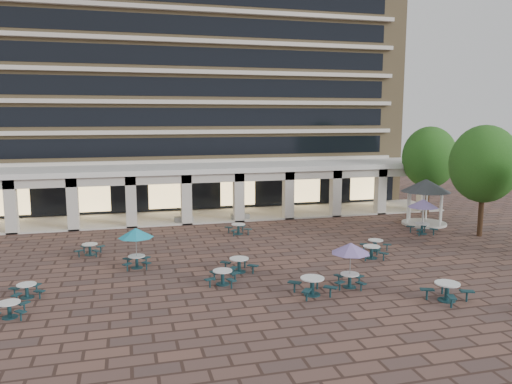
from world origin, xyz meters
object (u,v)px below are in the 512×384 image
planter_left (184,216)px  planter_right (240,214)px  picnic_table_1 (312,285)px  gazebo (426,191)px  picnic_table_0 (9,308)px  picnic_table_2 (447,290)px

planter_left → planter_right: planter_left is taller
picnic_table_1 → gazebo: (14.25, 12.57, 2.18)m
gazebo → picnic_table_0: bearing=-156.7°
picnic_table_0 → picnic_table_2: size_ratio=0.68×
picnic_table_1 → planter_right: 17.96m
picnic_table_0 → picnic_table_1: bearing=-5.3°
gazebo → planter_right: gazebo is taller
planter_right → picnic_table_2: bearing=-75.7°
gazebo → planter_left: size_ratio=2.56×
planter_left → planter_right: (4.63, -0.00, -0.07)m
picnic_table_1 → planter_right: (0.57, 17.95, -0.04)m
picnic_table_2 → planter_right: planter_right is taller
picnic_table_1 → picnic_table_0: bearing=169.7°
picnic_table_2 → planter_right: 20.89m
picnic_table_1 → planter_left: bearing=95.3°
picnic_table_0 → planter_right: (13.94, 17.28, 0.07)m
picnic_table_2 → gazebo: gazebo is taller
picnic_table_0 → planter_right: size_ratio=1.06×
gazebo → planter_right: 14.87m
picnic_table_1 → planter_right: size_ratio=1.39×
picnic_table_1 → gazebo: gazebo is taller
picnic_table_1 → picnic_table_2: 6.18m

